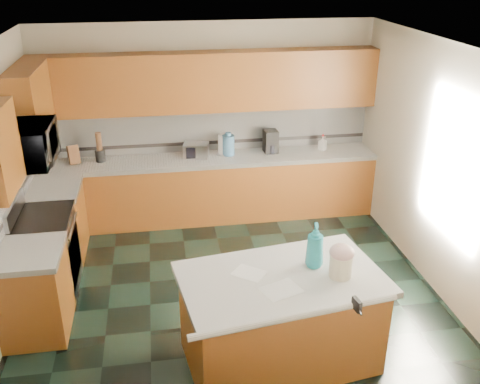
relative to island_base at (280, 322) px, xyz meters
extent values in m
plane|color=black|center=(-0.30, 1.04, -0.43)|extent=(4.60, 4.60, 0.00)
plane|color=white|center=(-0.30, 1.04, 2.27)|extent=(4.60, 4.60, 0.00)
cube|color=beige|center=(-0.30, 3.36, 0.92)|extent=(4.60, 0.04, 2.70)
cube|color=beige|center=(-0.30, -1.28, 0.92)|extent=(4.60, 0.04, 2.70)
cube|color=beige|center=(2.02, 1.04, 0.92)|extent=(0.04, 4.60, 2.70)
cube|color=#60330E|center=(-0.30, 3.04, 0.00)|extent=(4.60, 0.60, 0.86)
cube|color=white|center=(-0.30, 3.04, 0.46)|extent=(4.60, 0.64, 0.06)
cube|color=#60330E|center=(-0.30, 3.18, 1.51)|extent=(4.60, 0.33, 0.78)
cube|color=silver|center=(-0.30, 3.33, 0.81)|extent=(4.60, 0.02, 0.63)
cube|color=black|center=(-0.30, 3.33, 0.61)|extent=(4.60, 0.01, 0.05)
cube|color=#60330E|center=(-2.30, 2.33, 0.00)|extent=(0.60, 0.82, 0.86)
cube|color=white|center=(-2.30, 2.33, 0.46)|extent=(0.64, 0.82, 0.06)
cube|color=#60330E|center=(-2.30, 0.80, 0.00)|extent=(0.60, 0.72, 0.86)
cube|color=white|center=(-2.30, 0.80, 0.46)|extent=(0.64, 0.72, 0.06)
cube|color=silver|center=(-2.59, 1.59, 0.81)|extent=(0.02, 2.30, 0.63)
cube|color=black|center=(-2.58, 1.59, 0.61)|extent=(0.01, 2.30, 0.05)
cube|color=#60330E|center=(-2.43, 2.47, 1.51)|extent=(0.33, 1.09, 0.78)
cube|color=#B7B7BC|center=(-2.30, 1.54, 0.01)|extent=(0.60, 0.76, 0.88)
cube|color=black|center=(-2.01, 1.54, -0.03)|extent=(0.02, 0.68, 0.55)
cube|color=black|center=(-2.30, 1.54, 0.47)|extent=(0.62, 0.78, 0.04)
cylinder|color=#B7B7BC|center=(-1.98, 1.54, 0.35)|extent=(0.02, 0.66, 0.02)
cube|color=#B7B7BC|center=(-2.56, 1.54, 0.59)|extent=(0.06, 0.76, 0.18)
imported|color=#B7B7BC|center=(-2.30, 1.54, 1.30)|extent=(0.50, 0.73, 0.41)
cube|color=#60330E|center=(0.00, 0.00, 0.00)|extent=(1.80, 1.19, 0.86)
cube|color=white|center=(0.00, 0.00, 0.46)|extent=(1.91, 1.30, 0.06)
cylinder|color=white|center=(0.00, -0.53, 0.46)|extent=(1.77, 0.32, 0.06)
cylinder|color=#F2E6C7|center=(0.50, -0.07, 0.59)|extent=(0.23, 0.23, 0.21)
ellipsoid|color=beige|center=(0.50, -0.07, 0.73)|extent=(0.22, 0.22, 0.13)
cylinder|color=tan|center=(0.50, -0.07, 0.78)|extent=(0.07, 0.02, 0.02)
sphere|color=tan|center=(0.47, -0.07, 0.78)|extent=(0.04, 0.04, 0.04)
sphere|color=tan|center=(0.54, -0.07, 0.78)|extent=(0.04, 0.04, 0.04)
imported|color=teal|center=(0.32, 0.13, 0.70)|extent=(0.20, 0.20, 0.43)
cube|color=white|center=(-0.05, -0.20, 0.49)|extent=(0.38, 0.34, 0.00)
cube|color=white|center=(-0.28, 0.10, 0.49)|extent=(0.34, 0.33, 0.00)
cube|color=black|center=(0.50, -0.51, 0.50)|extent=(0.05, 0.12, 0.10)
cylinder|color=black|center=(0.50, -0.58, 0.48)|extent=(0.02, 0.08, 0.02)
cube|color=#472814|center=(-2.12, 3.09, 0.62)|extent=(0.19, 0.22, 0.28)
cylinder|color=black|center=(-1.78, 3.12, 0.57)|extent=(0.13, 0.13, 0.16)
cylinder|color=#472814|center=(-1.78, 3.12, 0.78)|extent=(0.08, 0.08, 0.24)
cube|color=#B7B7BC|center=(-0.49, 3.09, 0.59)|extent=(0.38, 0.30, 0.19)
cube|color=black|center=(-0.49, 2.99, 0.59)|extent=(0.30, 0.01, 0.15)
cylinder|color=white|center=(-0.12, 3.14, 0.63)|extent=(0.12, 0.12, 0.28)
cylinder|color=#B7B7BC|center=(-0.12, 3.14, 0.50)|extent=(0.19, 0.19, 0.01)
cylinder|color=teal|center=(-0.04, 3.10, 0.63)|extent=(0.17, 0.17, 0.28)
cylinder|color=teal|center=(-0.04, 3.10, 0.79)|extent=(0.08, 0.08, 0.04)
cube|color=black|center=(0.56, 3.12, 0.65)|extent=(0.20, 0.22, 0.32)
cylinder|color=black|center=(0.56, 3.08, 0.56)|extent=(0.13, 0.13, 0.13)
imported|color=white|center=(1.32, 3.09, 0.59)|extent=(0.13, 0.13, 0.20)
cylinder|color=red|center=(1.32, 3.09, 0.71)|extent=(0.02, 0.02, 0.03)
cube|color=white|center=(1.99, 0.84, 1.07)|extent=(0.02, 1.40, 1.10)
camera|label=1|loc=(-0.99, -3.85, 3.10)|focal=40.00mm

